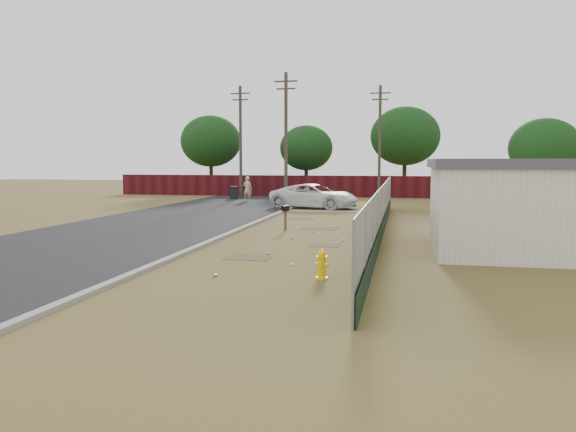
% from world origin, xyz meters
% --- Properties ---
extents(ground, '(120.00, 120.00, 0.00)m').
position_xyz_m(ground, '(0.00, 0.00, 0.00)').
color(ground, brown).
rests_on(ground, ground).
extents(street, '(15.10, 60.00, 0.12)m').
position_xyz_m(street, '(-6.76, 8.05, 0.02)').
color(street, black).
rests_on(street, ground).
extents(chainlink_fence, '(0.10, 27.06, 2.02)m').
position_xyz_m(chainlink_fence, '(3.12, 1.03, 0.80)').
color(chainlink_fence, gray).
rests_on(chainlink_fence, ground).
extents(privacy_fence, '(30.00, 0.12, 1.80)m').
position_xyz_m(privacy_fence, '(-6.00, 25.00, 0.90)').
color(privacy_fence, '#460F14').
rests_on(privacy_fence, ground).
extents(utility_poles, '(12.60, 8.24, 9.00)m').
position_xyz_m(utility_poles, '(-3.67, 20.67, 4.69)').
color(utility_poles, '#4A4031').
rests_on(utility_poles, ground).
extents(houses, '(9.30, 17.24, 3.10)m').
position_xyz_m(houses, '(9.70, 3.13, 1.56)').
color(houses, white).
rests_on(houses, ground).
extents(horizon_trees, '(33.32, 31.94, 7.78)m').
position_xyz_m(horizon_trees, '(0.84, 23.56, 4.63)').
color(horizon_trees, '#312216').
rests_on(horizon_trees, ground).
extents(fire_hydrant, '(0.38, 0.39, 0.79)m').
position_xyz_m(fire_hydrant, '(1.93, -7.75, 0.37)').
color(fire_hydrant, yellow).
rests_on(fire_hydrant, ground).
extents(mailbox, '(0.30, 0.48, 1.10)m').
position_xyz_m(mailbox, '(-1.08, 1.97, 0.87)').
color(mailbox, brown).
rests_on(mailbox, ground).
extents(pickup_truck, '(6.12, 3.97, 1.57)m').
position_xyz_m(pickup_truck, '(-1.60, 13.50, 0.78)').
color(pickup_truck, white).
rests_on(pickup_truck, ground).
extents(pedestrian, '(0.76, 0.58, 1.87)m').
position_xyz_m(pedestrian, '(-7.44, 18.43, 0.94)').
color(pedestrian, '#BDAE8A').
rests_on(pedestrian, ground).
extents(trash_bin, '(0.79, 0.78, 1.01)m').
position_xyz_m(trash_bin, '(-9.29, 21.00, 0.52)').
color(trash_bin, black).
rests_on(trash_bin, ground).
extents(scattered_litter, '(3.06, 13.11, 0.07)m').
position_xyz_m(scattered_litter, '(0.43, -1.24, 0.04)').
color(scattered_litter, silver).
rests_on(scattered_litter, ground).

